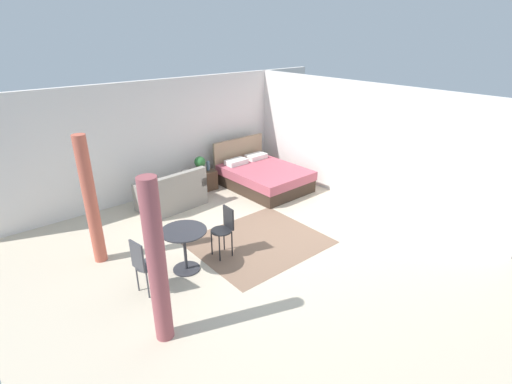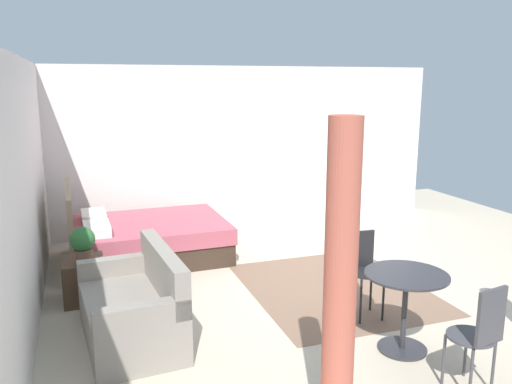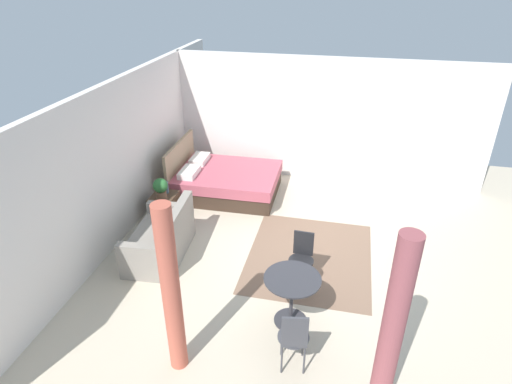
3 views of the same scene
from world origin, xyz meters
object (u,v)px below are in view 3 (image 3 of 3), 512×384
object	(u,v)px
balcony_table	(292,291)
cafe_chair_near_couch	(294,337)
cafe_chair_near_window	(302,255)
bed	(225,181)
couch	(162,240)
potted_plant	(161,188)
nightstand	(165,207)
vase	(166,187)

from	to	relation	value
balcony_table	cafe_chair_near_couch	world-z (taller)	cafe_chair_near_couch
cafe_chair_near_couch	cafe_chair_near_window	bearing A→B (deg)	3.88
bed	couch	bearing A→B (deg)	170.53
potted_plant	cafe_chair_near_window	world-z (taller)	cafe_chair_near_window
couch	nightstand	bearing A→B (deg)	21.44
nightstand	cafe_chair_near_couch	xyz separation A→B (m)	(-2.87, -2.84, 0.30)
vase	balcony_table	world-z (taller)	balcony_table
nightstand	vase	xyz separation A→B (m)	(0.12, -0.02, 0.35)
vase	potted_plant	bearing A→B (deg)	178.67
nightstand	potted_plant	distance (m)	0.46
couch	potted_plant	bearing A→B (deg)	22.70
bed	balcony_table	bearing A→B (deg)	-150.28
potted_plant	cafe_chair_near_couch	size ratio (longest dim) A/B	0.44
vase	bed	bearing A→B (deg)	-36.75
bed	cafe_chair_near_couch	distance (m)	4.54
bed	cafe_chair_near_couch	xyz separation A→B (m)	(-4.06, -2.02, 0.25)
potted_plant	balcony_table	distance (m)	3.36
couch	cafe_chair_near_window	size ratio (longest dim) A/B	1.64
potted_plant	couch	bearing A→B (deg)	-157.30
vase	cafe_chair_near_couch	bearing A→B (deg)	-136.67
bed	balcony_table	distance (m)	3.80
couch	cafe_chair_near_window	bearing A→B (deg)	-95.61
bed	balcony_table	size ratio (longest dim) A/B	2.84
vase	cafe_chair_near_window	world-z (taller)	cafe_chair_near_window
nightstand	cafe_chair_near_couch	world-z (taller)	cafe_chair_near_couch
potted_plant	vase	xyz separation A→B (m)	(0.22, -0.01, -0.11)
couch	nightstand	distance (m)	1.19
cafe_chair_near_window	bed	bearing A→B (deg)	37.16
bed	cafe_chair_near_window	size ratio (longest dim) A/B	2.37
couch	nightstand	size ratio (longest dim) A/B	2.80
couch	cafe_chair_near_couch	bearing A→B (deg)	-126.23
bed	couch	world-z (taller)	bed
nightstand	balcony_table	bearing A→B (deg)	-127.92
nightstand	balcony_table	xyz separation A→B (m)	(-2.10, -2.70, 0.28)
vase	balcony_table	size ratio (longest dim) A/B	0.30
bed	vase	size ratio (longest dim) A/B	9.40
nightstand	vase	distance (m)	0.37
bed	cafe_chair_near_window	xyz separation A→B (m)	(-2.53, -1.91, 0.26)
bed	couch	size ratio (longest dim) A/B	1.44
cafe_chair_near_couch	nightstand	bearing A→B (deg)	44.69
cafe_chair_near_couch	potted_plant	bearing A→B (deg)	45.57
bed	vase	bearing A→B (deg)	143.25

